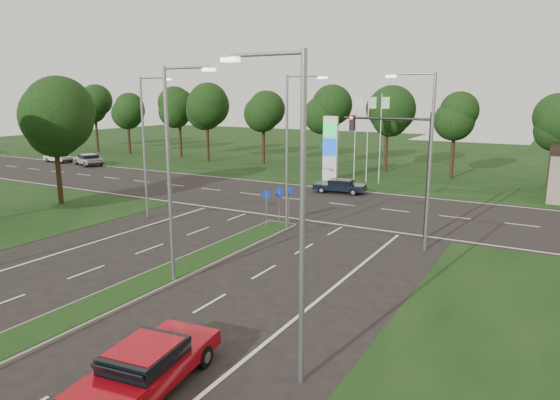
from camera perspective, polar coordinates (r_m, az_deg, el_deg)
The scene contains 18 objects.
ground at distance 19.13m, azimuth -26.26°, elevation -13.73°, with size 160.00×160.00×0.00m, color black.
verge_far at distance 66.42m, azimuth 16.70°, elevation 4.60°, with size 160.00×50.00×0.02m, color black.
cross_road at distance 37.25m, azimuth 5.65°, elevation -0.36°, with size 160.00×12.00×0.02m, color black.
median_kerb at distance 21.34m, azimuth -17.28°, elevation -10.16°, with size 2.00×26.00×0.12m, color slate.
streetlight_median_near at distance 20.75m, azimuth -12.21°, elevation 3.88°, with size 2.53×0.22×9.00m.
streetlight_median_far at distance 28.91m, azimuth 1.15°, elevation 6.35°, with size 2.53×0.22×9.00m.
streetlight_left_far at distance 32.88m, azimuth -15.08°, elevation 6.62°, with size 2.53×0.22×9.00m.
streetlight_right_far at distance 26.12m, azimuth 16.41°, elevation 5.27°, with size 2.53×0.22×9.00m.
streetlight_right_near at distance 13.06m, azimuth 1.82°, elevation -0.49°, with size 2.53×0.22×9.00m.
traffic_signal at distance 28.49m, azimuth 14.15°, elevation 5.05°, with size 5.10×0.42×7.00m.
median_signs at distance 30.25m, azimuth -0.18°, elevation 0.15°, with size 1.16×1.76×2.38m.
gas_pylon at distance 46.45m, azimuth 6.04°, elevation 6.06°, with size 5.80×1.26×8.00m.
tree_left_far at distance 40.10m, azimuth -25.15°, elevation 8.27°, with size 5.20×5.20×8.86m.
treeline_far at distance 51.36m, azimuth 13.33°, elevation 10.43°, with size 6.00×6.00×9.90m.
red_sedan at distance 14.71m, azimuth -14.96°, elevation -17.78°, with size 2.52×4.91×1.29m.
navy_sedan at distance 41.07m, azimuth 6.87°, elevation 1.63°, with size 4.30×2.25×1.13m.
far_car_a at distance 61.02m, azimuth -21.05°, elevation 4.35°, with size 4.82×3.28×1.28m.
far_car_b at distance 65.14m, azimuth -23.97°, elevation 4.46°, with size 3.89×1.91×1.09m.
Camera 1 is at (14.75, -9.28, 7.88)m, focal length 32.00 mm.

